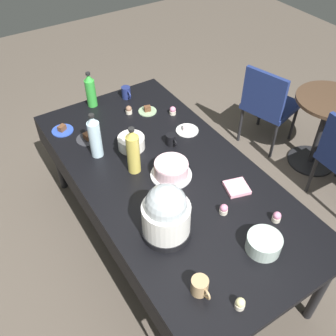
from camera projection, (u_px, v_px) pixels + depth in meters
The scene contains 24 objects.
ground at pixel (168, 241), 3.02m from camera, with size 9.00×9.00×0.00m, color brown.
potluck_table at pixel (168, 180), 2.55m from camera, with size 2.20×1.10×0.75m.
frosted_layer_cake at pixel (171, 170), 2.46m from camera, with size 0.27×0.27×0.11m.
slow_cooker at pixel (166, 214), 2.04m from camera, with size 0.28×0.28×0.36m.
glass_salad_bowl at pixel (264, 243), 2.05m from camera, with size 0.19×0.19×0.09m, color #B2C6BC.
ceramic_snack_bowl at pixel (131, 142), 2.67m from camera, with size 0.19×0.19×0.09m, color silver.
dessert_plate_white at pixel (187, 130), 2.84m from camera, with size 0.17×0.17×0.05m.
dessert_plate_charcoal at pixel (88, 138), 2.76m from camera, with size 0.17×0.17×0.05m.
dessert_plate_sage at pixel (147, 110), 3.02m from camera, with size 0.15×0.15×0.05m.
dessert_plate_cobalt at pixel (62, 130), 2.83m from camera, with size 0.16×0.16×0.05m.
cupcake_rose at pixel (224, 209), 2.24m from camera, with size 0.05×0.05×0.07m.
cupcake_vanilla at pixel (277, 217), 2.20m from camera, with size 0.05×0.05×0.07m.
cupcake_cocoa at pixel (240, 304), 1.81m from camera, with size 0.05×0.05×0.07m.
cupcake_mint at pixel (129, 110), 2.99m from camera, with size 0.05×0.05×0.07m.
cupcake_berry at pixel (173, 111), 2.98m from camera, with size 0.05×0.05×0.07m.
soda_bottle_lime_soda at pixel (91, 91), 3.00m from camera, with size 0.08×0.08×0.29m.
soda_bottle_ginger_ale at pixel (133, 151), 2.42m from camera, with size 0.09×0.09×0.35m.
soda_bottle_water at pixel (95, 137), 2.54m from camera, with size 0.08×0.08×0.34m.
coffee_mug_navy at pixel (126, 93), 3.14m from camera, with size 0.12×0.07×0.10m.
coffee_mug_tan at pixel (200, 286), 1.86m from camera, with size 0.13×0.09×0.10m.
coffee_mug_black at pixel (171, 140), 2.70m from camera, with size 0.11×0.07×0.08m.
paper_napkin_stack at pixel (237, 188), 2.40m from camera, with size 0.14×0.14×0.02m, color pink.
maroon_chair_left at pixel (268, 103), 3.58m from camera, with size 0.54×0.54×0.85m.
round_cafe_table at pixel (325, 120), 3.37m from camera, with size 0.60×0.60×0.72m.
Camera 1 is at (1.52, -0.97, 2.50)m, focal length 40.65 mm.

